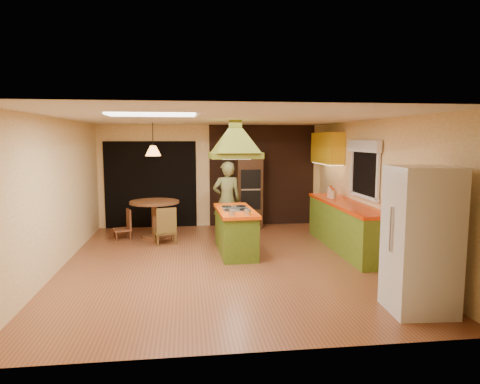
{
  "coord_description": "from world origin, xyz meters",
  "views": [
    {
      "loc": [
        -0.63,
        -7.3,
        2.15
      ],
      "look_at": [
        0.37,
        0.71,
        1.15
      ],
      "focal_mm": 32.0,
      "sensor_mm": 36.0,
      "label": 1
    }
  ],
  "objects": [
    {
      "name": "canister_large",
      "position": [
        2.4,
        1.39,
        1.03
      ],
      "size": [
        0.16,
        0.16,
        0.21
      ],
      "primitive_type": "cylinder",
      "rotation": [
        0.0,
        0.0,
        0.11
      ],
      "color": "beige",
      "rests_on": "right_counter"
    },
    {
      "name": "ground",
      "position": [
        0.0,
        0.0,
        0.0
      ],
      "size": [
        6.5,
        6.5,
        0.0
      ],
      "primitive_type": "plane",
      "color": "brown",
      "rests_on": "ground"
    },
    {
      "name": "man",
      "position": [
        0.22,
        1.79,
        0.84
      ],
      "size": [
        0.64,
        0.44,
        1.68
      ],
      "primitive_type": "imported",
      "rotation": [
        0.0,
        0.0,
        3.21
      ],
      "color": "brown",
      "rests_on": "ground"
    },
    {
      "name": "chair_left",
      "position": [
        -2.04,
        2.03,
        0.32
      ],
      "size": [
        0.45,
        0.45,
        0.64
      ],
      "primitive_type": null,
      "rotation": [
        0.0,
        0.0,
        -1.23
      ],
      "color": "brown",
      "rests_on": "ground"
    },
    {
      "name": "range_hood",
      "position": [
        0.27,
        0.61,
        2.25
      ],
      "size": [
        0.98,
        0.73,
        0.78
      ],
      "rotation": [
        0.0,
        0.0,
        0.06
      ],
      "color": "olive",
      "rests_on": "ceiling_plane"
    },
    {
      "name": "upper_cabinets",
      "position": [
        2.57,
        2.2,
        1.95
      ],
      "size": [
        0.34,
        1.4,
        0.7
      ],
      "primitive_type": "cube",
      "color": "yellow",
      "rests_on": "room_walls"
    },
    {
      "name": "nook_opening",
      "position": [
        -1.5,
        3.23,
        1.05
      ],
      "size": [
        2.2,
        0.03,
        2.1
      ],
      "primitive_type": "cube",
      "color": "black",
      "rests_on": "ground"
    },
    {
      "name": "kitchen_island",
      "position": [
        0.27,
        0.61,
        0.43
      ],
      "size": [
        0.72,
        1.68,
        0.85
      ],
      "rotation": [
        0.0,
        0.0,
        0.03
      ],
      "color": "#536F1B",
      "rests_on": "ground"
    },
    {
      "name": "window_right",
      "position": [
        2.7,
        0.4,
        1.77
      ],
      "size": [
        0.12,
        1.35,
        1.06
      ],
      "color": "black",
      "rests_on": "room_walls"
    },
    {
      "name": "fluor_panel",
      "position": [
        -1.1,
        -1.2,
        2.48
      ],
      "size": [
        1.2,
        0.6,
        0.03
      ],
      "primitive_type": "cube",
      "color": "white",
      "rests_on": "ceiling_plane"
    },
    {
      "name": "chair_near",
      "position": [
        -1.09,
        1.48,
        0.39
      ],
      "size": [
        0.51,
        0.51,
        0.77
      ],
      "primitive_type": null,
      "rotation": [
        0.0,
        0.0,
        3.37
      ],
      "color": "brown",
      "rests_on": "ground"
    },
    {
      "name": "refrigerator",
      "position": [
        2.23,
        -2.46,
        0.91
      ],
      "size": [
        0.79,
        0.75,
        1.82
      ],
      "primitive_type": "cube",
      "rotation": [
        0.0,
        0.0,
        -0.06
      ],
      "color": "white",
      "rests_on": "ground"
    },
    {
      "name": "canister_medium",
      "position": [
        2.4,
        1.33,
        1.01
      ],
      "size": [
        0.15,
        0.15,
        0.17
      ],
      "primitive_type": "cylinder",
      "rotation": [
        0.0,
        0.0,
        -0.24
      ],
      "color": "beige",
      "rests_on": "right_counter"
    },
    {
      "name": "dining_table",
      "position": [
        -1.34,
        2.13,
        0.57
      ],
      "size": [
        1.08,
        1.08,
        0.8
      ],
      "rotation": [
        0.0,
        0.0,
        0.2
      ],
      "color": "brown",
      "rests_on": "ground"
    },
    {
      "name": "canister_small",
      "position": [
        2.4,
        1.22,
        1.0
      ],
      "size": [
        0.14,
        0.14,
        0.17
      ],
      "primitive_type": "cylinder",
      "rotation": [
        0.0,
        0.0,
        -0.16
      ],
      "color": "beige",
      "rests_on": "right_counter"
    },
    {
      "name": "right_counter",
      "position": [
        2.45,
        0.6,
        0.46
      ],
      "size": [
        0.62,
        3.05,
        0.92
      ],
      "color": "olive",
      "rests_on": "ground"
    },
    {
      "name": "pendant_lamp",
      "position": [
        -1.34,
        2.13,
        1.9
      ],
      "size": [
        0.36,
        0.36,
        0.22
      ],
      "primitive_type": "cone",
      "rotation": [
        0.0,
        0.0,
        0.08
      ],
      "color": "#FF9E3F",
      "rests_on": "ceiling_plane"
    },
    {
      "name": "brick_panel",
      "position": [
        1.25,
        3.23,
        1.25
      ],
      "size": [
        2.64,
        0.03,
        2.5
      ],
      "primitive_type": "cube",
      "color": "#381E14",
      "rests_on": "ground"
    },
    {
      "name": "ceiling_plane",
      "position": [
        0.0,
        0.0,
        2.5
      ],
      "size": [
        6.5,
        6.5,
        0.0
      ],
      "primitive_type": "plane",
      "rotation": [
        3.14,
        0.0,
        0.0
      ],
      "color": "silver",
      "rests_on": "room_walls"
    },
    {
      "name": "wall_oven",
      "position": [
        0.87,
        2.95,
        0.91
      ],
      "size": [
        0.6,
        0.6,
        1.82
      ],
      "rotation": [
        0.0,
        0.0,
        -0.0
      ],
      "color": "#492A17",
      "rests_on": "ground"
    },
    {
      "name": "room_walls",
      "position": [
        0.0,
        0.0,
        1.25
      ],
      "size": [
        5.5,
        6.5,
        6.5
      ],
      "color": "#FDE9B5",
      "rests_on": "ground"
    }
  ]
}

